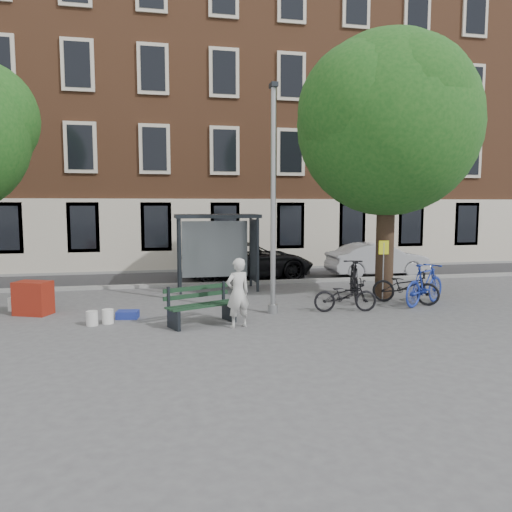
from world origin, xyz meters
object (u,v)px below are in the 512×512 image
object	(u,v)px
bike_d	(354,280)
bus_shelter	(228,234)
painter	(238,293)
bike_b	(425,284)
notice_sign	(383,258)
bike_c	(405,286)
bench	(201,307)
lamppost	(273,211)
car_dark	(249,260)
red_stand	(33,298)
car_silver	(378,260)
bike_a	(345,295)

from	to	relation	value
bike_d	bus_shelter	bearing A→B (deg)	-21.61
bus_shelter	painter	distance (m)	5.61
bike_b	notice_sign	bearing A→B (deg)	11.39
bike_c	bench	bearing A→B (deg)	141.58
lamppost	bench	bearing A→B (deg)	-156.91
bench	car_dark	world-z (taller)	car_dark
red_stand	lamppost	bearing A→B (deg)	-10.23
bench	notice_sign	world-z (taller)	notice_sign
car_silver	painter	bearing A→B (deg)	134.54
bus_shelter	car_silver	world-z (taller)	bus_shelter
bike_d	car_dark	world-z (taller)	car_dark
lamppost	bus_shelter	bearing A→B (deg)	98.43
painter	bike_b	xyz separation A→B (m)	(5.83, 1.51, -0.22)
lamppost	painter	size ratio (longest dim) A/B	3.63
painter	bench	bearing A→B (deg)	-48.47
bike_b	red_stand	xyz separation A→B (m)	(-10.98, 1.00, -0.17)
lamppost	car_dark	distance (m)	6.88
lamppost	car_dark	bearing A→B (deg)	84.81
bike_c	bike_b	bearing A→B (deg)	-88.14
lamppost	bus_shelter	distance (m)	4.24
bus_shelter	bike_a	bearing A→B (deg)	-58.96
bike_a	car_dark	size ratio (longest dim) A/B	0.33
bike_a	red_stand	distance (m)	8.46
bike_d	car_silver	world-z (taller)	car_silver
bike_b	car_silver	world-z (taller)	car_silver
bike_a	bike_d	xyz separation A→B (m)	(0.91, 1.54, 0.17)
bus_shelter	red_stand	world-z (taller)	bus_shelter
bench	car_silver	size ratio (longest dim) A/B	0.45
lamppost	bench	distance (m)	3.23
bike_d	notice_sign	size ratio (longest dim) A/B	1.13
bus_shelter	bike_d	bearing A→B (deg)	-38.49
red_stand	car_silver	bearing A→B (deg)	21.57
painter	bench	xyz separation A→B (m)	(-0.84, 0.49, -0.41)
car_silver	bus_shelter	bearing A→B (deg)	104.77
bike_b	car_silver	bearing A→B (deg)	-43.42
car_dark	bench	bearing A→B (deg)	155.71
lamppost	notice_sign	size ratio (longest dim) A/B	3.30
bench	car_silver	bearing A→B (deg)	17.25
bike_a	bike_b	world-z (taller)	bike_b
bus_shelter	notice_sign	distance (m)	5.34
bike_a	car_silver	xyz separation A→B (m)	(3.93, 6.23, 0.23)
bike_b	notice_sign	size ratio (longest dim) A/B	1.12
bus_shelter	notice_sign	size ratio (longest dim) A/B	1.54
painter	bike_d	xyz separation A→B (m)	(4.11, 2.67, -0.21)
car_dark	lamppost	bearing A→B (deg)	170.09
lamppost	painter	distance (m)	2.66
bench	bike_d	bearing A→B (deg)	0.22
lamppost	notice_sign	distance (m)	4.18
lamppost	painter	bearing A→B (deg)	-131.35
bus_shelter	bike_d	xyz separation A→B (m)	(3.52, -2.80, -1.29)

